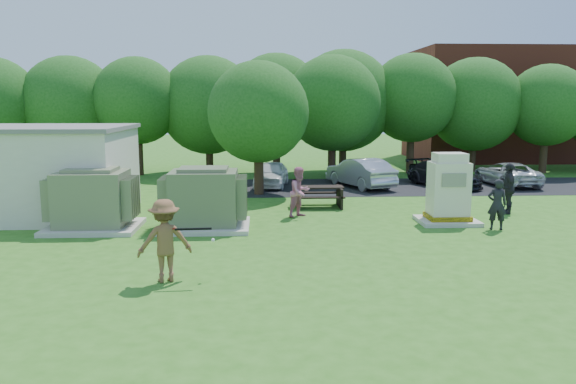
{
  "coord_description": "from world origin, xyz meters",
  "views": [
    {
      "loc": [
        -0.84,
        -14.16,
        4.22
      ],
      "look_at": [
        0.0,
        4.0,
        1.3
      ],
      "focal_mm": 35.0,
      "sensor_mm": 36.0,
      "label": 1
    }
  ],
  "objects_px": {
    "picnic_table": "(319,194)",
    "person_by_generator": "(497,204)",
    "car_dark": "(444,174)",
    "car_silver_b": "(507,174)",
    "person_at_picnic": "(300,192)",
    "car_silver_a": "(360,173)",
    "transformer_right": "(204,200)",
    "batter": "(165,241)",
    "car_white": "(271,174)",
    "generator_cabinet": "(448,193)",
    "person_walking_right": "(508,188)",
    "transformer_left": "(93,201)"
  },
  "relations": [
    {
      "from": "person_by_generator",
      "to": "generator_cabinet",
      "type": "bearing_deg",
      "value": -28.67
    },
    {
      "from": "person_at_picnic",
      "to": "car_white",
      "type": "distance_m",
      "value": 7.74
    },
    {
      "from": "person_by_generator",
      "to": "car_dark",
      "type": "height_order",
      "value": "person_by_generator"
    },
    {
      "from": "person_at_picnic",
      "to": "car_silver_b",
      "type": "distance_m",
      "value": 13.38
    },
    {
      "from": "generator_cabinet",
      "to": "person_walking_right",
      "type": "distance_m",
      "value": 3.26
    },
    {
      "from": "person_walking_right",
      "to": "batter",
      "type": "bearing_deg",
      "value": -46.32
    },
    {
      "from": "generator_cabinet",
      "to": "picnic_table",
      "type": "xyz_separation_m",
      "value": [
        -4.24,
        3.24,
        -0.55
      ]
    },
    {
      "from": "generator_cabinet",
      "to": "car_silver_b",
      "type": "relative_size",
      "value": 0.58
    },
    {
      "from": "batter",
      "to": "car_white",
      "type": "bearing_deg",
      "value": -118.0
    },
    {
      "from": "picnic_table",
      "to": "car_dark",
      "type": "xyz_separation_m",
      "value": [
        6.84,
        5.22,
        0.11
      ]
    },
    {
      "from": "generator_cabinet",
      "to": "car_dark",
      "type": "xyz_separation_m",
      "value": [
        2.6,
        8.46,
        -0.44
      ]
    },
    {
      "from": "batter",
      "to": "person_at_picnic",
      "type": "bearing_deg",
      "value": -134.06
    },
    {
      "from": "transformer_right",
      "to": "car_silver_b",
      "type": "relative_size",
      "value": 0.7
    },
    {
      "from": "transformer_left",
      "to": "car_silver_a",
      "type": "distance_m",
      "value": 13.88
    },
    {
      "from": "car_silver_a",
      "to": "car_silver_b",
      "type": "bearing_deg",
      "value": 159.1
    },
    {
      "from": "transformer_left",
      "to": "person_at_picnic",
      "type": "relative_size",
      "value": 1.61
    },
    {
      "from": "transformer_right",
      "to": "batter",
      "type": "relative_size",
      "value": 1.52
    },
    {
      "from": "transformer_right",
      "to": "car_silver_a",
      "type": "relative_size",
      "value": 0.68
    },
    {
      "from": "transformer_left",
      "to": "generator_cabinet",
      "type": "relative_size",
      "value": 1.21
    },
    {
      "from": "car_silver_b",
      "to": "picnic_table",
      "type": "bearing_deg",
      "value": 24.24
    },
    {
      "from": "picnic_table",
      "to": "person_by_generator",
      "type": "relative_size",
      "value": 1.16
    },
    {
      "from": "person_at_picnic",
      "to": "person_walking_right",
      "type": "distance_m",
      "value": 7.99
    },
    {
      "from": "person_by_generator",
      "to": "person_at_picnic",
      "type": "xyz_separation_m",
      "value": [
        -6.42,
        2.42,
        0.08
      ]
    },
    {
      "from": "picnic_table",
      "to": "person_by_generator",
      "type": "distance_m",
      "value": 7.05
    },
    {
      "from": "batter",
      "to": "car_dark",
      "type": "distance_m",
      "value": 18.53
    },
    {
      "from": "transformer_left",
      "to": "person_walking_right",
      "type": "xyz_separation_m",
      "value": [
        15.03,
        2.03,
        0.0
      ]
    },
    {
      "from": "transformer_left",
      "to": "car_white",
      "type": "xyz_separation_m",
      "value": [
        6.12,
        9.43,
        -0.34
      ]
    },
    {
      "from": "transformer_left",
      "to": "person_by_generator",
      "type": "distance_m",
      "value": 13.48
    },
    {
      "from": "car_white",
      "to": "car_dark",
      "type": "bearing_deg",
      "value": 5.07
    },
    {
      "from": "picnic_table",
      "to": "car_white",
      "type": "bearing_deg",
      "value": 107.6
    },
    {
      "from": "picnic_table",
      "to": "person_by_generator",
      "type": "height_order",
      "value": "person_by_generator"
    },
    {
      "from": "person_at_picnic",
      "to": "car_silver_a",
      "type": "distance_m",
      "value": 8.05
    },
    {
      "from": "car_white",
      "to": "car_silver_a",
      "type": "height_order",
      "value": "car_silver_a"
    },
    {
      "from": "transformer_right",
      "to": "generator_cabinet",
      "type": "relative_size",
      "value": 1.21
    },
    {
      "from": "generator_cabinet",
      "to": "person_walking_right",
      "type": "height_order",
      "value": "generator_cabinet"
    },
    {
      "from": "picnic_table",
      "to": "car_dark",
      "type": "distance_m",
      "value": 8.6
    },
    {
      "from": "person_at_picnic",
      "to": "person_walking_right",
      "type": "xyz_separation_m",
      "value": [
        7.98,
        0.27,
        0.04
      ]
    },
    {
      "from": "transformer_left",
      "to": "transformer_right",
      "type": "relative_size",
      "value": 1.0
    },
    {
      "from": "transformer_right",
      "to": "car_silver_b",
      "type": "height_order",
      "value": "transformer_right"
    },
    {
      "from": "batter",
      "to": "person_by_generator",
      "type": "relative_size",
      "value": 1.16
    },
    {
      "from": "car_dark",
      "to": "person_by_generator",
      "type": "bearing_deg",
      "value": -119.26
    },
    {
      "from": "car_white",
      "to": "car_silver_b",
      "type": "bearing_deg",
      "value": 7.42
    },
    {
      "from": "car_silver_b",
      "to": "car_silver_a",
      "type": "bearing_deg",
      "value": -2.52
    },
    {
      "from": "car_dark",
      "to": "car_silver_b",
      "type": "bearing_deg",
      "value": -16.49
    },
    {
      "from": "person_walking_right",
      "to": "car_silver_a",
      "type": "bearing_deg",
      "value": -137.03
    },
    {
      "from": "batter",
      "to": "car_dark",
      "type": "bearing_deg",
      "value": -145.66
    },
    {
      "from": "picnic_table",
      "to": "car_silver_a",
      "type": "bearing_deg",
      "value": 63.7
    },
    {
      "from": "car_silver_b",
      "to": "transformer_left",
      "type": "bearing_deg",
      "value": 22.8
    },
    {
      "from": "person_at_picnic",
      "to": "car_silver_a",
      "type": "relative_size",
      "value": 0.42
    },
    {
      "from": "generator_cabinet",
      "to": "person_at_picnic",
      "type": "height_order",
      "value": "generator_cabinet"
    }
  ]
}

